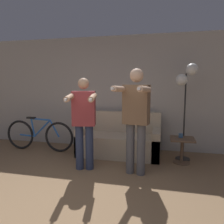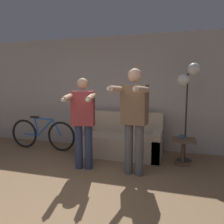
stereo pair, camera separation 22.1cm
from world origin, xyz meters
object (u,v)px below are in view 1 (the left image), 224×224
at_px(person_right, 136,114).
at_px(bicycle, 39,135).
at_px(side_table, 182,145).
at_px(cup, 181,135).
at_px(couch, 119,141).
at_px(person_left, 84,118).
at_px(cat, 134,108).
at_px(floor_lamp, 186,83).

distance_m(person_right, bicycle, 2.53).
bearing_deg(side_table, cup, 114.40).
bearing_deg(bicycle, couch, 4.67).
distance_m(person_left, bicycle, 1.71).
xyz_separation_m(cat, bicycle, (-2.09, -0.44, -0.63)).
bearing_deg(person_left, couch, 54.07).
bearing_deg(couch, person_left, -114.28).
bearing_deg(floor_lamp, bicycle, -177.68).
bearing_deg(couch, bicycle, -175.33).
height_order(side_table, cup, cup).
height_order(couch, side_table, couch).
height_order(cat, side_table, cat).
bearing_deg(side_table, bicycle, 178.46).
bearing_deg(cup, person_left, -154.63).
relative_size(person_left, person_right, 0.92).
relative_size(person_left, floor_lamp, 0.85).
relative_size(side_table, cup, 5.97).
height_order(person_left, floor_lamp, floor_lamp).
height_order(person_right, cup, person_right).
height_order(person_right, cat, person_right).
bearing_deg(side_table, couch, 169.60).
height_order(cat, floor_lamp, floor_lamp).
height_order(floor_lamp, side_table, floor_lamp).
bearing_deg(cup, floor_lamp, 63.95).
relative_size(person_left, bicycle, 0.97).
bearing_deg(couch, person_right, -64.42).
xyz_separation_m(cat, side_table, (1.01, -0.53, -0.64)).
bearing_deg(person_right, floor_lamp, 57.77).
distance_m(side_table, bicycle, 3.10).
bearing_deg(side_table, floor_lamp, 77.39).
relative_size(person_right, bicycle, 1.06).
distance_m(side_table, cup, 0.19).
distance_m(cat, side_table, 1.30).
relative_size(couch, cup, 21.22).
relative_size(couch, person_right, 0.98).
bearing_deg(couch, side_table, -10.40).
relative_size(person_right, cat, 4.29).
bearing_deg(couch, floor_lamp, -0.96).
distance_m(couch, person_right, 1.30).
distance_m(couch, bicycle, 1.84).
bearing_deg(person_right, bicycle, 170.22).
distance_m(person_right, floor_lamp, 1.37).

